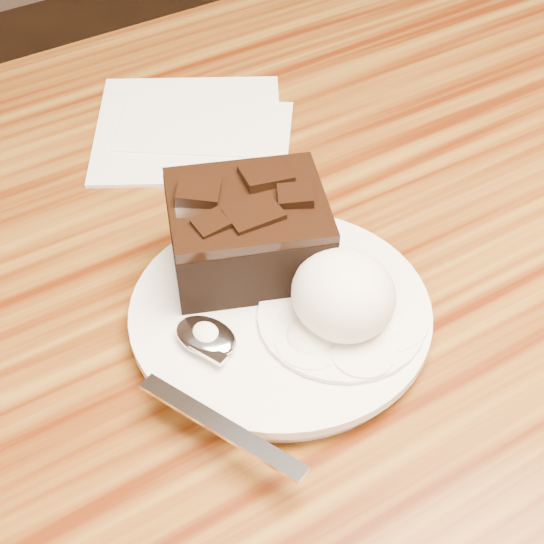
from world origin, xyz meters
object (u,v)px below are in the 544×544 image
brownie (248,235)px  spoon (206,338)px  napkin (189,126)px  plate (280,317)px  ice_cream_scoop (343,295)px

brownie → spoon: brownie is taller
brownie → napkin: 0.19m
spoon → napkin: bearing=41.9°
spoon → napkin: (0.11, 0.23, -0.02)m
plate → ice_cream_scoop: 0.05m
plate → brownie: (0.01, 0.05, 0.03)m
plate → napkin: (0.06, 0.23, -0.00)m
plate → ice_cream_scoop: (0.03, -0.03, 0.03)m
brownie → napkin: brownie is taller
napkin → spoon: bearing=-115.8°
plate → spoon: bearing=-179.2°
brownie → ice_cream_scoop: ice_cream_scoop is taller
brownie → spoon: bearing=-140.8°
brownie → plate: bearing=-97.1°
plate → brownie: brownie is taller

